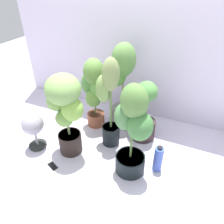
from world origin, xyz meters
TOP-DOWN VIEW (x-y plane):
  - ground_plane at (0.00, 0.00)m, footprint 8.00×8.00m
  - mylar_back_wall at (0.00, 0.86)m, footprint 3.20×0.01m
  - potted_plant_front_left at (-0.31, -0.12)m, footprint 0.46×0.45m
  - potted_plant_center at (-0.01, 0.17)m, footprint 0.30×0.24m
  - potted_plant_back_left at (-0.29, 0.38)m, footprint 0.37×0.32m
  - potted_plant_back_right at (0.28, 0.39)m, footprint 0.35×0.29m
  - potted_plant_back_center at (-0.03, 0.54)m, footprint 0.37×0.35m
  - potted_plant_front_right at (0.33, -0.11)m, footprint 0.41×0.31m
  - cell_phone at (-0.35, -0.38)m, footprint 0.16×0.12m
  - floor_fan at (-0.67, -0.21)m, footprint 0.30×0.30m
  - nutrient_bottle at (0.55, -0.01)m, footprint 0.08×0.08m

SIDE VIEW (x-z plane):
  - ground_plane at x=0.00m, z-range 0.00..0.00m
  - cell_phone at x=-0.35m, z-range 0.00..0.01m
  - nutrient_bottle at x=0.55m, z-range -0.01..0.27m
  - floor_fan at x=-0.67m, z-range 0.07..0.47m
  - potted_plant_back_right at x=0.28m, z-range -0.01..0.66m
  - potted_plant_front_right at x=0.33m, z-range 0.03..0.91m
  - potted_plant_back_left at x=-0.29m, z-range 0.07..0.89m
  - potted_plant_center at x=-0.01m, z-range 0.03..0.98m
  - potted_plant_front_left at x=-0.31m, z-range 0.11..0.95m
  - potted_plant_back_center at x=-0.03m, z-range 0.06..1.03m
  - mylar_back_wall at x=0.00m, z-range 0.00..2.00m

